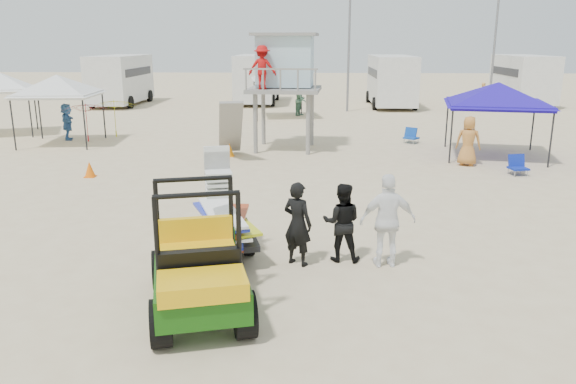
{
  "coord_description": "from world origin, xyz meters",
  "views": [
    {
      "loc": [
        1.0,
        -7.64,
        4.17
      ],
      "look_at": [
        0.5,
        3.0,
        1.3
      ],
      "focal_mm": 35.0,
      "sensor_mm": 36.0,
      "label": 1
    }
  ],
  "objects_px": {
    "man_left": "(298,224)",
    "canopy_blue": "(498,86)",
    "lifeguard_tower": "(283,65)",
    "utility_cart": "(196,255)",
    "surf_trailer": "(221,219)"
  },
  "relations": [
    {
      "from": "man_left",
      "to": "canopy_blue",
      "type": "distance_m",
      "value": 13.02
    },
    {
      "from": "surf_trailer",
      "to": "man_left",
      "type": "xyz_separation_m",
      "value": [
        1.52,
        -0.3,
        0.02
      ]
    },
    {
      "from": "utility_cart",
      "to": "lifeguard_tower",
      "type": "relative_size",
      "value": 0.67
    },
    {
      "from": "utility_cart",
      "to": "man_left",
      "type": "distance_m",
      "value": 2.55
    },
    {
      "from": "man_left",
      "to": "lifeguard_tower",
      "type": "xyz_separation_m",
      "value": [
        -0.96,
        12.05,
        2.44
      ]
    },
    {
      "from": "man_left",
      "to": "canopy_blue",
      "type": "height_order",
      "value": "canopy_blue"
    },
    {
      "from": "utility_cart",
      "to": "canopy_blue",
      "type": "bearing_deg",
      "value": 56.67
    },
    {
      "from": "lifeguard_tower",
      "to": "utility_cart",
      "type": "bearing_deg",
      "value": -92.29
    },
    {
      "from": "lifeguard_tower",
      "to": "canopy_blue",
      "type": "xyz_separation_m",
      "value": [
        7.92,
        -1.19,
        -0.67
      ]
    },
    {
      "from": "utility_cart",
      "to": "lifeguard_tower",
      "type": "xyz_separation_m",
      "value": [
        0.56,
        14.09,
        2.31
      ]
    },
    {
      "from": "utility_cart",
      "to": "canopy_blue",
      "type": "xyz_separation_m",
      "value": [
        8.48,
        12.9,
        1.63
      ]
    },
    {
      "from": "surf_trailer",
      "to": "canopy_blue",
      "type": "height_order",
      "value": "canopy_blue"
    },
    {
      "from": "surf_trailer",
      "to": "lifeguard_tower",
      "type": "bearing_deg",
      "value": 87.29
    },
    {
      "from": "man_left",
      "to": "surf_trailer",
      "type": "bearing_deg",
      "value": 19.02
    },
    {
      "from": "surf_trailer",
      "to": "lifeguard_tower",
      "type": "xyz_separation_m",
      "value": [
        0.56,
        11.75,
        2.46
      ]
    }
  ]
}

